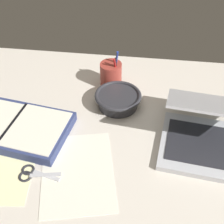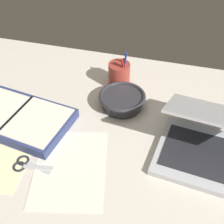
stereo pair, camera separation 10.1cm
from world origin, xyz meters
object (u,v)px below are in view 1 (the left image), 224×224
object	(u,v)px
bowl	(118,99)
scissors	(31,174)
laptop	(212,133)
planner	(13,127)
pen_cup	(111,75)

from	to	relation	value
bowl	scissors	size ratio (longest dim) A/B	1.38
laptop	bowl	xyz separation A→B (cm)	(-31.27, 15.00, -2.21)
laptop	planner	xyz separation A→B (cm)	(-64.29, -2.33, -3.36)
scissors	pen_cup	bearing A→B (deg)	70.00
pen_cup	scissors	xyz separation A→B (cm)	(-17.68, -45.54, -4.78)
planner	laptop	bearing A→B (deg)	10.72
bowl	scissors	world-z (taller)	bowl
laptop	bowl	bearing A→B (deg)	160.94
scissors	laptop	bearing A→B (deg)	20.94
laptop	bowl	distance (cm)	34.75
laptop	scissors	size ratio (longest dim) A/B	2.75
bowl	scissors	bearing A→B (deg)	-122.55
bowl	laptop	bearing A→B (deg)	-25.62
laptop	pen_cup	size ratio (longest dim) A/B	2.24
laptop	scissors	distance (cm)	56.48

